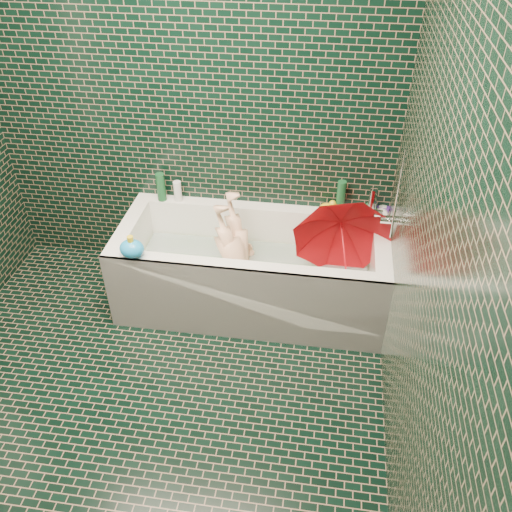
# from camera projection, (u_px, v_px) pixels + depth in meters

# --- Properties ---
(floor) EXTENTS (2.80, 2.80, 0.00)m
(floor) POSITION_uv_depth(u_px,v_px,m) (142.00, 416.00, 2.94)
(floor) COLOR black
(floor) RESTS_ON ground
(wall_back) EXTENTS (2.80, 0.00, 2.80)m
(wall_back) POSITION_uv_depth(u_px,v_px,m) (188.00, 98.00, 3.28)
(wall_back) COLOR black
(wall_back) RESTS_ON floor
(wall_right) EXTENTS (0.00, 2.80, 2.80)m
(wall_right) POSITION_uv_depth(u_px,v_px,m) (433.00, 253.00, 2.03)
(wall_right) COLOR black
(wall_right) RESTS_ON floor
(bathtub) EXTENTS (1.70, 0.75, 0.55)m
(bathtub) POSITION_uv_depth(u_px,v_px,m) (252.00, 277.00, 3.55)
(bathtub) COLOR white
(bathtub) RESTS_ON floor
(bath_mat) EXTENTS (1.35, 0.47, 0.01)m
(bath_mat) POSITION_uv_depth(u_px,v_px,m) (252.00, 282.00, 3.60)
(bath_mat) COLOR green
(bath_mat) RESTS_ON bathtub
(water) EXTENTS (1.48, 0.53, 0.00)m
(water) POSITION_uv_depth(u_px,v_px,m) (252.00, 265.00, 3.51)
(water) COLOR silver
(water) RESTS_ON bathtub
(faucet) EXTENTS (0.18, 0.19, 0.55)m
(faucet) POSITION_uv_depth(u_px,v_px,m) (391.00, 214.00, 3.12)
(faucet) COLOR silver
(faucet) RESTS_ON wall_right
(child) EXTENTS (1.00, 0.61, 0.38)m
(child) POSITION_uv_depth(u_px,v_px,m) (238.00, 263.00, 3.51)
(child) COLOR beige
(child) RESTS_ON bathtub
(umbrella) EXTENTS (0.71, 0.74, 0.71)m
(umbrella) POSITION_uv_depth(u_px,v_px,m) (344.00, 250.00, 3.22)
(umbrella) COLOR red
(umbrella) RESTS_ON bathtub
(soap_bottle_a) EXTENTS (0.13, 0.13, 0.28)m
(soap_bottle_a) POSITION_uv_depth(u_px,v_px,m) (381.00, 216.00, 3.52)
(soap_bottle_a) COLOR white
(soap_bottle_a) RESTS_ON bathtub
(soap_bottle_b) EXTENTS (0.12, 0.12, 0.21)m
(soap_bottle_b) POSITION_uv_depth(u_px,v_px,m) (381.00, 214.00, 3.53)
(soap_bottle_b) COLOR #421F77
(soap_bottle_b) RESTS_ON bathtub
(soap_bottle_c) EXTENTS (0.16, 0.16, 0.17)m
(soap_bottle_c) POSITION_uv_depth(u_px,v_px,m) (369.00, 214.00, 3.54)
(soap_bottle_c) COLOR #154A26
(soap_bottle_c) RESTS_ON bathtub
(bottle_right_tall) EXTENTS (0.07, 0.07, 0.23)m
(bottle_right_tall) POSITION_uv_depth(u_px,v_px,m) (341.00, 198.00, 3.47)
(bottle_right_tall) COLOR #154A26
(bottle_right_tall) RESTS_ON bathtub
(bottle_right_pump) EXTENTS (0.06, 0.06, 0.20)m
(bottle_right_pump) POSITION_uv_depth(u_px,v_px,m) (372.00, 203.00, 3.45)
(bottle_right_pump) COLOR silver
(bottle_right_pump) RESTS_ON bathtub
(bottle_left_tall) EXTENTS (0.06, 0.06, 0.19)m
(bottle_left_tall) POSITION_uv_depth(u_px,v_px,m) (161.00, 187.00, 3.62)
(bottle_left_tall) COLOR #154A26
(bottle_left_tall) RESTS_ON bathtub
(bottle_left_short) EXTENTS (0.06, 0.06, 0.14)m
(bottle_left_short) POSITION_uv_depth(u_px,v_px,m) (178.00, 191.00, 3.63)
(bottle_left_short) COLOR white
(bottle_left_short) RESTS_ON bathtub
(rubber_duck) EXTENTS (0.12, 0.09, 0.10)m
(rubber_duck) POSITION_uv_depth(u_px,v_px,m) (328.00, 207.00, 3.52)
(rubber_duck) COLOR yellow
(rubber_duck) RESTS_ON bathtub
(bath_toy) EXTENTS (0.16, 0.13, 0.14)m
(bath_toy) POSITION_uv_depth(u_px,v_px,m) (132.00, 248.00, 3.13)
(bath_toy) COLOR #1990E6
(bath_toy) RESTS_ON bathtub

